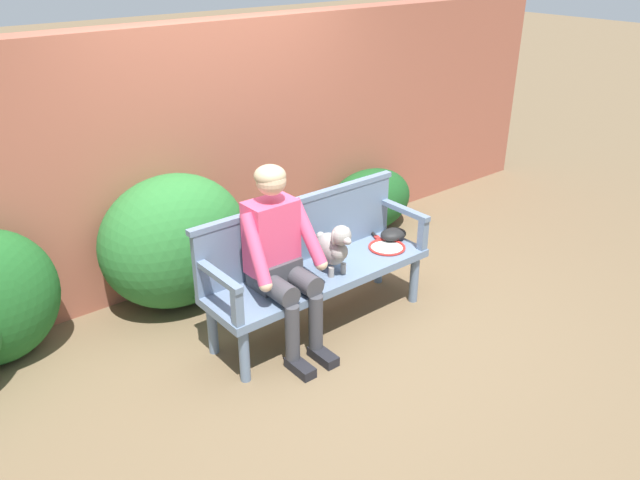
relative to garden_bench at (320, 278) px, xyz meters
The scene contains 12 objects.
ground_plane 0.40m from the garden_bench, ahead, with size 40.00×40.00×0.00m, color brown.
brick_garden_fence 1.54m from the garden_bench, 90.00° to the left, with size 8.00×0.30×2.07m, color #9E5642.
hedge_bush_mid_left 1.19m from the garden_bench, 123.00° to the left, with size 1.18×0.90×1.05m, color #286B2D.
hedge_bush_far_left 1.81m from the garden_bench, 35.09° to the left, with size 0.94×0.59×0.61m, color #194C1E.
garden_bench is the anchor object (origin of this frame).
bench_backrest 0.39m from the garden_bench, 90.00° to the left, with size 1.80×0.06×0.50m.
bench_armrest_left_end 0.88m from the garden_bench, behind, with size 0.06×0.52×0.28m.
bench_armrest_right_end 0.88m from the garden_bench, ahead, with size 0.06×0.52×0.28m.
person_seated 0.49m from the garden_bench, behind, with size 0.56×0.66×1.33m.
dog_on_bench 0.28m from the garden_bench, 46.85° to the right, with size 0.22×0.40×0.40m.
tennis_racket 0.65m from the garden_bench, ahead, with size 0.37×0.58×0.03m.
baseball_glove 0.80m from the garden_bench, ahead, with size 0.22×0.17×0.09m, color black.
Camera 1 is at (-2.54, -3.12, 2.65)m, focal length 35.47 mm.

